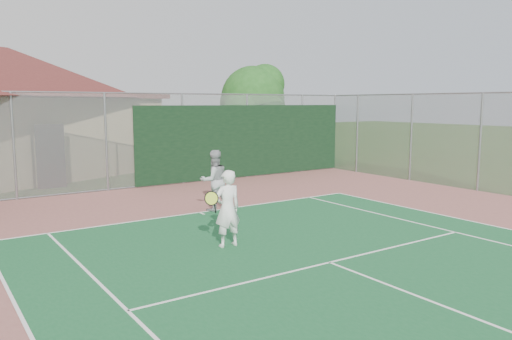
# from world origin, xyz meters

# --- Properties ---
(back_fence) EXTENTS (20.08, 0.11, 3.53)m
(back_fence) POSITION_xyz_m (2.11, 16.98, 1.67)
(back_fence) COLOR gray
(back_fence) RESTS_ON ground
(side_fence_right) EXTENTS (0.08, 9.00, 3.50)m
(side_fence_right) POSITION_xyz_m (10.00, 12.50, 1.75)
(side_fence_right) COLOR gray
(side_fence_right) RESTS_ON ground
(tree) EXTENTS (3.57, 3.38, 4.98)m
(tree) POSITION_xyz_m (6.82, 19.12, 3.27)
(tree) COLOR #382014
(tree) RESTS_ON ground
(player_white_front) EXTENTS (1.04, 0.67, 1.69)m
(player_white_front) POSITION_xyz_m (-1.09, 8.50, 0.85)
(player_white_front) COLOR white
(player_white_front) RESTS_ON ground
(player_grey_back) EXTENTS (0.91, 0.74, 1.77)m
(player_grey_back) POSITION_xyz_m (0.51, 11.91, 0.89)
(player_grey_back) COLOR #A0A2A5
(player_grey_back) RESTS_ON ground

